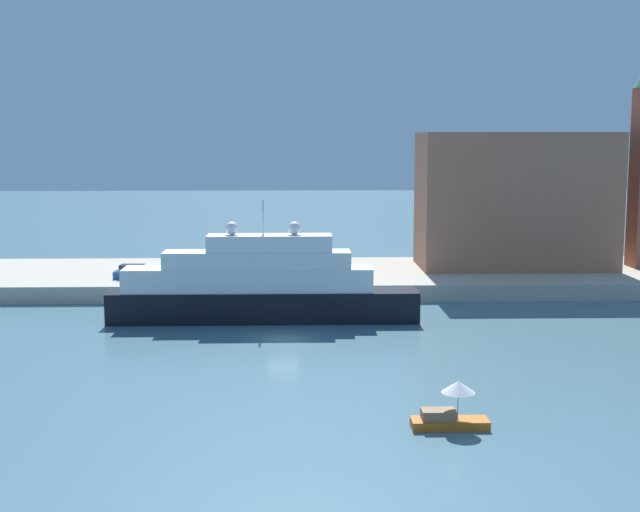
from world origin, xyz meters
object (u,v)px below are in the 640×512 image
(small_motorboat, at_px, (451,409))
(mooring_bollard, at_px, (253,280))
(harbor_building, at_px, (515,200))
(large_yacht, at_px, (259,287))
(parked_car, at_px, (133,272))
(person_figure, at_px, (173,270))

(small_motorboat, height_order, mooring_bollard, small_motorboat)
(harbor_building, relative_size, mooring_bollard, 35.32)
(small_motorboat, bearing_deg, harbor_building, 72.04)
(small_motorboat, height_order, harbor_building, harbor_building)
(large_yacht, height_order, small_motorboat, large_yacht)
(parked_car, height_order, person_figure, person_figure)
(large_yacht, distance_m, harbor_building, 36.03)
(small_motorboat, relative_size, mooring_bollard, 7.22)
(small_motorboat, bearing_deg, person_figure, 116.83)
(harbor_building, bearing_deg, mooring_bollard, -160.38)
(large_yacht, xyz_separation_m, mooring_bollard, (-1.07, 10.25, -1.14))
(small_motorboat, bearing_deg, parked_car, 121.28)
(large_yacht, height_order, harbor_building, harbor_building)
(small_motorboat, bearing_deg, mooring_bollard, 108.64)
(large_yacht, relative_size, mooring_bollard, 45.48)
(parked_car, height_order, mooring_bollard, parked_car)
(large_yacht, distance_m, person_figure, 17.61)
(parked_car, bearing_deg, person_figure, 8.42)
(large_yacht, height_order, person_figure, large_yacht)
(small_motorboat, height_order, parked_car, parked_car)
(person_figure, bearing_deg, harbor_building, 9.32)
(person_figure, bearing_deg, small_motorboat, -63.17)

